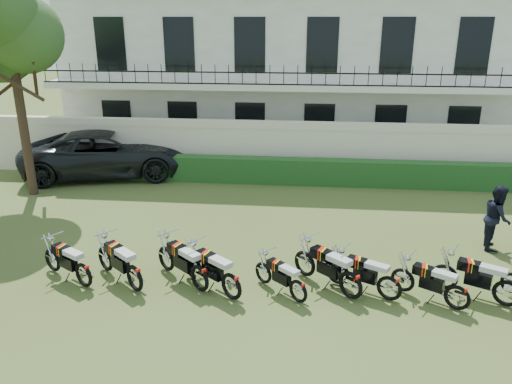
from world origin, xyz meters
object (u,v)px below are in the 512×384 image
Objects in this scene: suv at (109,153)px; motorcycle_1 at (134,272)px; motorcycle_0 at (83,269)px; motorcycle_5 at (351,279)px; motorcycle_8 at (508,287)px; motorcycle_4 at (298,286)px; tree_west_near at (9,26)px; motorcycle_7 at (458,292)px; motorcycle_6 at (390,282)px; motorcycle_3 at (231,280)px; motorcycle_2 at (199,272)px; officer_4 at (497,217)px.

motorcycle_1 is at bearing -169.81° from suv.
motorcycle_0 is 9.34m from suv.
motorcycle_5 is 3.45m from motorcycle_8.
motorcycle_4 is (3.84, -0.10, -0.09)m from motorcycle_1.
motorcycle_7 is (13.35, -6.46, -5.42)m from tree_west_near.
motorcycle_6 is 0.25× the size of suv.
motorcycle_4 is at bearing 123.47° from motorcycle_7.
motorcycle_5 is 0.88m from motorcycle_6.
motorcycle_1 is at bearing 130.92° from motorcycle_4.
tree_west_near is 11.87m from motorcycle_3.
motorcycle_2 is 5.82m from motorcycle_7.
motorcycle_4 is at bearing 134.93° from officer_4.
motorcycle_0 is at bearing 121.91° from motorcycle_7.
suv is (-6.40, 9.10, 0.42)m from motorcycle_3.
tree_west_near reaches higher than motorcycle_3.
officer_4 is (15.26, -3.05, -4.97)m from tree_west_near.
motorcycle_3 is at bearing -68.92° from motorcycle_2.
motorcycle_2 is (2.81, 0.09, 0.03)m from motorcycle_0.
motorcycle_2 is 1.00× the size of motorcycle_5.
motorcycle_0 is 1.29× the size of motorcycle_4.
motorcycle_3 is at bearing -62.04° from motorcycle_0.
officer_4 is (4.22, 3.18, 0.39)m from motorcycle_5.
motorcycle_6 is (3.59, 0.32, -0.04)m from motorcycle_3.
motorcycle_3 is at bearing 139.15° from motorcycle_5.
motorcycle_2 is at bearing -57.04° from motorcycle_0.
motorcycle_8 reaches higher than motorcycle_0.
motorcycle_5 reaches higher than motorcycle_8.
motorcycle_8 is at bearing -47.17° from motorcycle_5.
motorcycle_5 is (2.71, 0.31, 0.02)m from motorcycle_3.
motorcycle_2 is 0.24× the size of suv.
motorcycle_1 is 9.86m from suv.
motorcycle_2 is at bearing 124.82° from officer_4.
tree_west_near is 16.33m from officer_4.
motorcycle_3 reaches higher than motorcycle_6.
motorcycle_4 is 4.65m from motorcycle_8.
motorcycle_0 reaches higher than motorcycle_7.
motorcycle_3 is 3.60m from motorcycle_6.
motorcycle_2 is at bearing 120.65° from motorcycle_7.
motorcycle_6 is at bearing -39.54° from motorcycle_4.
motorcycle_0 is 6.32m from motorcycle_5.
motorcycle_1 is 1.02× the size of motorcycle_5.
motorcycle_0 is 1.05× the size of motorcycle_2.
suv is at bearing 64.80° from motorcycle_1.
motorcycle_6 is 1.45m from motorcycle_7.
motorcycle_8 is (2.58, 0.01, 0.03)m from motorcycle_6.
motorcycle_3 reaches higher than motorcycle_8.
motorcycle_3 reaches higher than motorcycle_7.
motorcycle_0 is 0.92× the size of officer_4.
suv is at bearing 88.61° from motorcycle_5.
motorcycle_4 is 0.73× the size of motorcycle_8.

